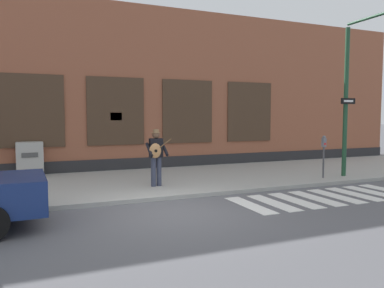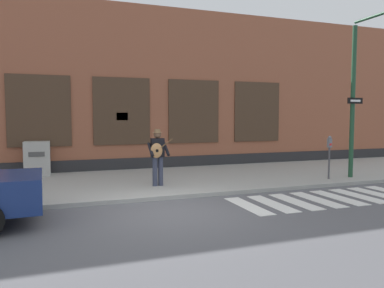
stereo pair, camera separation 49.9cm
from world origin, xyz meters
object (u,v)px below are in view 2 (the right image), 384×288
Objects in this scene: utility_box at (37,158)px; parking_meter at (329,151)px; busker at (158,154)px; traffic_light at (379,65)px.

parking_meter is at bearing -24.18° from utility_box.
busker is 1.41× the size of utility_box.
traffic_light reaches higher than parking_meter.
parking_meter is at bearing 132.49° from traffic_light.
busker reaches higher than parking_meter.
parking_meter is 1.20× the size of utility_box.
busker is 0.32× the size of traffic_light.
traffic_light reaches higher than utility_box.
busker is 7.34m from traffic_light.
busker reaches higher than utility_box.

